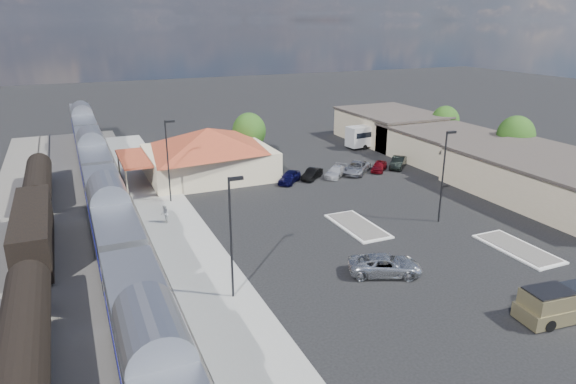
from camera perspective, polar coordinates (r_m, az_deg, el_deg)
name	(u,v)px	position (r m, az deg, el deg)	size (l,w,h in m)	color
ground	(330,241)	(46.22, 4.72, -5.49)	(280.00, 280.00, 0.00)	black
railbed	(75,246)	(48.78, -22.60, -5.53)	(16.00, 100.00, 0.12)	#4C4944
platform	(182,237)	(47.65, -11.68, -4.95)	(5.50, 92.00, 0.18)	gray
passenger_train	(112,226)	(44.16, -19.00, -3.63)	(3.00, 104.00, 5.55)	silver
freight_cars	(33,233)	(47.86, -26.43, -4.11)	(2.80, 46.00, 4.00)	black
station_depot	(208,152)	(64.95, -8.87, 4.39)	(18.35, 12.24, 6.20)	beige
buildings_east	(466,151)	(72.37, 19.21, 4.33)	(14.40, 51.40, 4.80)	#C6B28C
traffic_island_south	(357,226)	(49.62, 7.72, -3.73)	(3.30, 7.50, 0.21)	silver
traffic_island_north	(518,249)	(48.66, 24.16, -5.75)	(3.30, 7.50, 0.21)	silver
lamp_plat_s	(232,229)	(35.10, -6.25, -4.08)	(1.08, 0.25, 9.00)	black
lamp_plat_n	(168,155)	(55.52, -13.16, 4.05)	(1.08, 0.25, 9.00)	black
lamp_lot	(444,169)	(51.00, 16.97, 2.45)	(1.08, 0.25, 9.00)	black
tree_east_b	(516,136)	(74.59, 23.97, 5.70)	(4.94, 4.94, 6.96)	#382314
tree_east_c	(445,121)	(84.54, 17.04, 7.51)	(4.41, 4.41, 6.21)	#382314
tree_depot	(249,131)	(72.49, -4.35, 6.75)	(4.71, 4.71, 6.63)	#382314
pickup_truck	(563,304)	(39.10, 28.26, -10.86)	(6.47, 2.86, 2.17)	#928559
suv	(385,265)	(40.76, 10.77, -7.99)	(2.62, 5.69, 1.58)	#ADB0B5
coach_bus	(377,133)	(81.74, 9.90, 6.42)	(10.96, 3.54, 3.45)	silver
person_b	(165,214)	(50.76, -13.55, -2.37)	(0.89, 0.69, 1.83)	silver
parked_car_a	(289,177)	(62.18, 0.16, 1.67)	(1.71, 4.25, 1.45)	#0C0B38
parked_car_b	(312,174)	(63.76, 2.69, 2.02)	(1.38, 3.97, 1.31)	black
parked_car_c	(336,172)	(64.93, 5.35, 2.27)	(1.85, 4.55, 1.32)	silver
parked_car_d	(357,168)	(66.71, 7.64, 2.71)	(2.52, 5.46, 1.52)	#92949A
parked_car_e	(379,166)	(68.16, 10.08, 2.85)	(1.57, 3.90, 1.33)	maroon
parked_car_f	(398,162)	(70.15, 12.14, 3.24)	(1.60, 4.58, 1.51)	black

